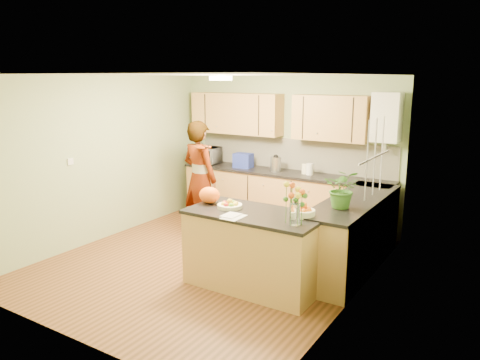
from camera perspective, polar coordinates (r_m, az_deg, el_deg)
The scene contains 28 objects.
floor at distance 6.49m, azimuth -3.69°, elevation -9.99°, with size 4.50×4.50×0.00m, color #513217.
ceiling at distance 6.00m, azimuth -4.03°, elevation 12.68°, with size 4.00×4.50×0.02m, color white.
wall_back at distance 8.02m, azimuth 5.65°, elevation 3.61°, with size 4.00×0.02×2.50m, color #9DAF7D.
wall_front at distance 4.55m, azimuth -20.78°, elevation -3.96°, with size 4.00×0.02×2.50m, color #9DAF7D.
wall_left at distance 7.46m, azimuth -16.40°, elevation 2.50°, with size 0.02×4.50×2.50m, color #9DAF7D.
wall_right at distance 5.23m, azimuth 14.19°, elevation -1.47°, with size 0.02×4.50×2.50m, color #9DAF7D.
back_counter at distance 7.87m, azimuth 5.20°, elevation -2.35°, with size 3.64×0.62×0.94m.
right_counter at distance 6.31m, azimuth 13.65°, elevation -6.42°, with size 0.62×2.24×0.94m.
splashback at distance 7.97m, azimuth 6.24°, elevation 3.18°, with size 3.60×0.02×0.52m, color white.
upper_cabinets at distance 7.88m, azimuth 4.03°, elevation 7.88°, with size 3.20×0.34×0.70m.
boiler at distance 7.19m, azimuth 17.46°, elevation 7.29°, with size 0.40×0.30×0.86m.
window_right at distance 5.73m, azimuth 16.17°, elevation 2.69°, with size 0.01×1.30×1.05m.
light_switch at distance 7.06m, azimuth -19.98°, elevation 2.13°, with size 0.02×0.09×0.09m, color white.
ceiling_lamp at distance 6.24m, azimuth -2.37°, elevation 12.33°, with size 0.30×0.30×0.07m.
peninsula_island at distance 5.63m, azimuth 1.77°, elevation -8.45°, with size 1.61×0.83×0.92m.
fruit_dish at distance 5.65m, azimuth -1.26°, elevation -2.99°, with size 0.30×0.30×0.11m.
orange_bowl at distance 5.35m, azimuth 7.72°, elevation -3.73°, with size 0.27×0.27×0.16m.
flower_vase at distance 4.97m, azimuth 6.75°, elevation -1.76°, with size 0.27×0.27×0.50m.
orange_bag at distance 5.86m, azimuth -3.74°, elevation -1.85°, with size 0.27×0.23×0.21m, color orange.
papers at distance 5.29m, azimuth -0.78°, elevation -4.50°, with size 0.21×0.28×0.01m, color silver.
violinist at distance 7.38m, azimuth -4.93°, elevation 0.18°, with size 0.66×0.44×1.82m, color tan.
violin at distance 6.99m, azimuth -4.79°, elevation 4.05°, with size 0.56×0.22×0.11m, color #4B1704, non-canonical shape.
microwave at distance 8.53m, azimuth -4.31°, elevation 3.06°, with size 0.53×0.36×0.30m, color white.
blue_box at distance 8.08m, azimuth 0.39°, elevation 2.39°, with size 0.31×0.23×0.25m, color #202F96.
kettle at distance 7.77m, azimuth 4.38°, elevation 2.03°, with size 0.17×0.17×0.33m.
jar_cream at distance 7.64m, azimuth 7.91°, elevation 1.35°, with size 0.10×0.10×0.16m, color #FAF2C8.
jar_white at distance 7.56m, azimuth 8.50°, elevation 1.30°, with size 0.12×0.12×0.18m, color white.
potted_plant at distance 5.67m, azimuth 12.44°, elevation -1.03°, with size 0.43×0.37×0.48m, color #376C24.
Camera 1 is at (3.54, -4.84, 2.47)m, focal length 35.00 mm.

